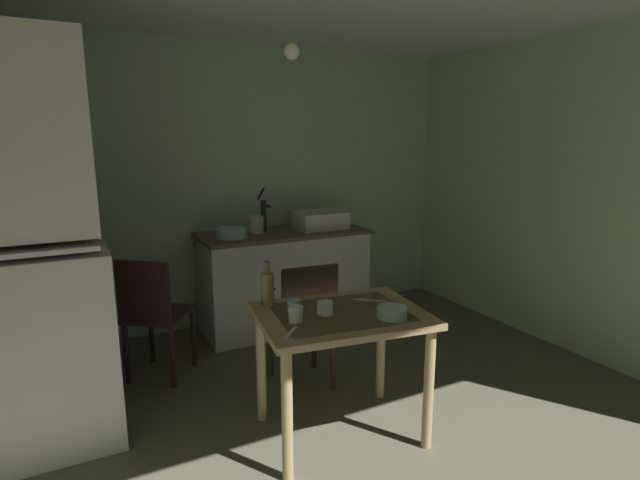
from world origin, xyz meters
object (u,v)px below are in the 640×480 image
sink_basin (319,220)px  hutch_cabinet (10,270)px  hand_pump (264,213)px  chair_far_side (304,321)px  chair_by_counter (154,313)px  glass_bottle (268,287)px  teacup_cream (325,308)px  mixing_bowl_counter (231,233)px  dining_table (341,332)px  serving_bowl_wide (392,312)px

sink_basin → hutch_cabinet: bearing=-155.2°
hand_pump → chair_far_side: bearing=-98.0°
hand_pump → chair_by_counter: bearing=-151.8°
hand_pump → sink_basin: bearing=-5.0°
glass_bottle → teacup_cream: bearing=-53.6°
hand_pump → teacup_cream: (-0.30, -1.71, -0.27)m
glass_bottle → chair_far_side: bearing=36.9°
mixing_bowl_counter → chair_by_counter: 0.95m
chair_far_side → glass_bottle: glass_bottle is taller
mixing_bowl_counter → hutch_cabinet: bearing=-145.2°
dining_table → glass_bottle: 0.49m
chair_far_side → teacup_cream: (-0.14, -0.56, 0.29)m
hand_pump → serving_bowl_wide: size_ratio=2.41×
chair_far_side → teacup_cream: chair_far_side is taller
sink_basin → chair_by_counter: (-1.55, -0.51, -0.47)m
hutch_cabinet → dining_table: 1.74m
chair_by_counter → glass_bottle: (0.52, -0.85, 0.35)m
hutch_cabinet → teacup_cream: 1.62m
mixing_bowl_counter → serving_bowl_wide: size_ratio=1.62×
sink_basin → chair_by_counter: sink_basin is taller
chair_by_counter → sink_basin: bearing=18.2°
serving_bowl_wide → glass_bottle: size_ratio=0.63×
hand_pump → teacup_cream: hand_pump is taller
mixing_bowl_counter → sink_basin: bearing=3.4°
hand_pump → chair_far_side: 1.29m
chair_by_counter → mixing_bowl_counter: bearing=32.9°
sink_basin → teacup_cream: 1.86m
dining_table → chair_by_counter: chair_by_counter is taller
hutch_cabinet → mixing_bowl_counter: size_ratio=8.40×
sink_basin → hand_pump: hand_pump is taller
chair_by_counter → hutch_cabinet: bearing=-143.4°
hutch_cabinet → chair_far_side: (1.62, -0.03, -0.55)m
dining_table → serving_bowl_wide: size_ratio=6.18×
hand_pump → dining_table: bearing=-96.8°
serving_bowl_wide → hand_pump: bearing=89.9°
dining_table → teacup_cream: size_ratio=11.41×
chair_by_counter → teacup_cream: chair_by_counter is taller
dining_table → teacup_cream: bearing=169.7°
mixing_bowl_counter → teacup_cream: 1.62m
glass_bottle → serving_bowl_wide: bearing=-44.4°
hutch_cabinet → chair_by_counter: hutch_cabinet is taller
sink_basin → hand_pump: (-0.52, 0.05, 0.09)m
chair_by_counter → glass_bottle: 1.06m
chair_by_counter → chair_far_side: bearing=-33.9°
chair_far_side → teacup_cream: size_ratio=10.09×
teacup_cream → glass_bottle: bearing=126.4°
teacup_cream → serving_bowl_wide: bearing=-35.1°
hutch_cabinet → mixing_bowl_counter: bearing=34.8°
sink_basin → glass_bottle: 1.72m
chair_by_counter → serving_bowl_wide: (1.03, -1.36, 0.28)m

